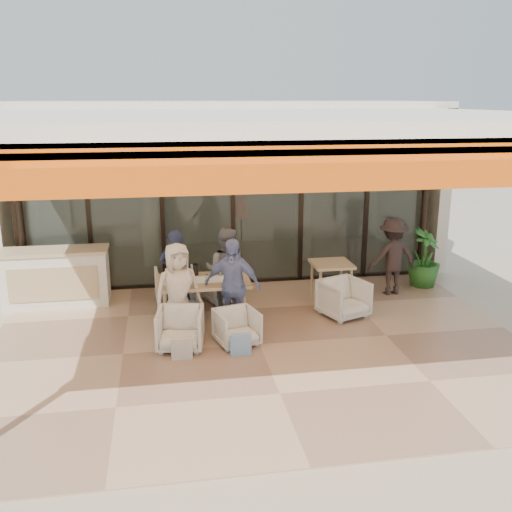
{
  "coord_description": "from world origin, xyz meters",
  "views": [
    {
      "loc": [
        -1.35,
        -7.76,
        3.59
      ],
      "look_at": [
        0.1,
        0.9,
        1.15
      ],
      "focal_mm": 40.0,
      "sensor_mm": 36.0,
      "label": 1
    }
  ],
  "objects_px": {
    "diner_grey": "(226,270)",
    "potted_palm": "(424,258)",
    "dining_table": "(203,283)",
    "diner_cream": "(178,290)",
    "side_table": "(331,268)",
    "chair_far_right": "(223,286)",
    "side_chair": "(344,297)",
    "standing_woman": "(392,257)",
    "diner_periwinkle": "(232,286)",
    "chair_near_left": "(180,327)",
    "diner_navy": "(176,273)",
    "host_counter": "(56,277)",
    "chair_far_left": "(176,285)",
    "chair_near_right": "(237,326)"
  },
  "relations": [
    {
      "from": "diner_grey",
      "to": "potted_palm",
      "type": "relative_size",
      "value": 1.3
    },
    {
      "from": "dining_table",
      "to": "diner_cream",
      "type": "distance_m",
      "value": 0.62
    },
    {
      "from": "diner_cream",
      "to": "side_table",
      "type": "relative_size",
      "value": 2.0
    },
    {
      "from": "chair_far_right",
      "to": "potted_palm",
      "type": "bearing_deg",
      "value": 162.73
    },
    {
      "from": "diner_grey",
      "to": "side_chair",
      "type": "distance_m",
      "value": 2.05
    },
    {
      "from": "side_chair",
      "to": "standing_woman",
      "type": "xyz_separation_m",
      "value": [
        1.24,
        0.96,
        0.38
      ]
    },
    {
      "from": "dining_table",
      "to": "diner_periwinkle",
      "type": "height_order",
      "value": "diner_periwinkle"
    },
    {
      "from": "chair_far_right",
      "to": "chair_near_left",
      "type": "xyz_separation_m",
      "value": [
        -0.84,
        -1.9,
        0.04
      ]
    },
    {
      "from": "chair_near_left",
      "to": "side_chair",
      "type": "bearing_deg",
      "value": 25.07
    },
    {
      "from": "chair_far_right",
      "to": "diner_periwinkle",
      "type": "xyz_separation_m",
      "value": [
        0.0,
        -1.4,
        0.47
      ]
    },
    {
      "from": "side_chair",
      "to": "potted_palm",
      "type": "xyz_separation_m",
      "value": [
        2.04,
        1.3,
        0.22
      ]
    },
    {
      "from": "diner_navy",
      "to": "side_table",
      "type": "xyz_separation_m",
      "value": [
        2.77,
        0.18,
        -0.11
      ]
    },
    {
      "from": "chair_far_right",
      "to": "chair_near_left",
      "type": "distance_m",
      "value": 2.08
    },
    {
      "from": "dining_table",
      "to": "host_counter",
      "type": "bearing_deg",
      "value": 153.74
    },
    {
      "from": "side_table",
      "to": "side_chair",
      "type": "relative_size",
      "value": 1.04
    },
    {
      "from": "diner_grey",
      "to": "chair_far_right",
      "type": "bearing_deg",
      "value": -68.05
    },
    {
      "from": "host_counter",
      "to": "potted_palm",
      "type": "relative_size",
      "value": 1.6
    },
    {
      "from": "chair_far_left",
      "to": "diner_cream",
      "type": "relative_size",
      "value": 0.49
    },
    {
      "from": "diner_grey",
      "to": "side_chair",
      "type": "height_order",
      "value": "diner_grey"
    },
    {
      "from": "chair_far_right",
      "to": "chair_near_left",
      "type": "relative_size",
      "value": 0.88
    },
    {
      "from": "host_counter",
      "to": "chair_near_right",
      "type": "xyz_separation_m",
      "value": [
        2.93,
        -2.19,
        -0.23
      ]
    },
    {
      "from": "dining_table",
      "to": "diner_grey",
      "type": "distance_m",
      "value": 0.62
    },
    {
      "from": "standing_woman",
      "to": "dining_table",
      "type": "bearing_deg",
      "value": 7.3
    },
    {
      "from": "chair_near_left",
      "to": "diner_cream",
      "type": "distance_m",
      "value": 0.64
    },
    {
      "from": "dining_table",
      "to": "side_chair",
      "type": "xyz_separation_m",
      "value": [
        2.36,
        -0.13,
        -0.33
      ]
    },
    {
      "from": "diner_cream",
      "to": "diner_periwinkle",
      "type": "bearing_deg",
      "value": -15.39
    },
    {
      "from": "chair_near_right",
      "to": "chair_near_left",
      "type": "bearing_deg",
      "value": 164.38
    },
    {
      "from": "diner_navy",
      "to": "side_table",
      "type": "relative_size",
      "value": 2.01
    },
    {
      "from": "diner_cream",
      "to": "standing_woman",
      "type": "relative_size",
      "value": 1.01
    },
    {
      "from": "chair_far_left",
      "to": "diner_navy",
      "type": "height_order",
      "value": "diner_navy"
    },
    {
      "from": "diner_navy",
      "to": "potted_palm",
      "type": "xyz_separation_m",
      "value": [
        4.81,
        0.73,
        -0.17
      ]
    },
    {
      "from": "chair_far_right",
      "to": "chair_near_right",
      "type": "relative_size",
      "value": 0.98
    },
    {
      "from": "diner_navy",
      "to": "diner_cream",
      "type": "xyz_separation_m",
      "value": [
        0.0,
        -0.9,
        -0.0
      ]
    },
    {
      "from": "diner_navy",
      "to": "diner_cream",
      "type": "bearing_deg",
      "value": 94.31
    },
    {
      "from": "chair_near_left",
      "to": "diner_cream",
      "type": "height_order",
      "value": "diner_cream"
    },
    {
      "from": "diner_grey",
      "to": "diner_periwinkle",
      "type": "height_order",
      "value": "diner_periwinkle"
    },
    {
      "from": "host_counter",
      "to": "dining_table",
      "type": "bearing_deg",
      "value": -26.26
    },
    {
      "from": "diner_periwinkle",
      "to": "chair_far_right",
      "type": "bearing_deg",
      "value": 111.66
    },
    {
      "from": "chair_near_left",
      "to": "diner_grey",
      "type": "distance_m",
      "value": 1.68
    },
    {
      "from": "potted_palm",
      "to": "side_table",
      "type": "bearing_deg",
      "value": -164.94
    },
    {
      "from": "side_table",
      "to": "potted_palm",
      "type": "relative_size",
      "value": 0.65
    },
    {
      "from": "dining_table",
      "to": "chair_far_right",
      "type": "bearing_deg",
      "value": 65.73
    },
    {
      "from": "host_counter",
      "to": "side_table",
      "type": "xyz_separation_m",
      "value": [
        4.86,
        -0.62,
        0.11
      ]
    },
    {
      "from": "dining_table",
      "to": "chair_near_left",
      "type": "bearing_deg",
      "value": -113.43
    },
    {
      "from": "chair_far_left",
      "to": "chair_far_right",
      "type": "relative_size",
      "value": 1.23
    },
    {
      "from": "standing_woman",
      "to": "chair_far_left",
      "type": "bearing_deg",
      "value": -7.34
    },
    {
      "from": "diner_grey",
      "to": "standing_woman",
      "type": "xyz_separation_m",
      "value": [
        3.17,
        0.38,
        -0.01
      ]
    },
    {
      "from": "chair_far_left",
      "to": "chair_near_right",
      "type": "height_order",
      "value": "chair_far_left"
    },
    {
      "from": "diner_periwinkle",
      "to": "standing_woman",
      "type": "height_order",
      "value": "diner_periwinkle"
    },
    {
      "from": "chair_far_left",
      "to": "diner_navy",
      "type": "relative_size",
      "value": 0.49
    }
  ]
}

